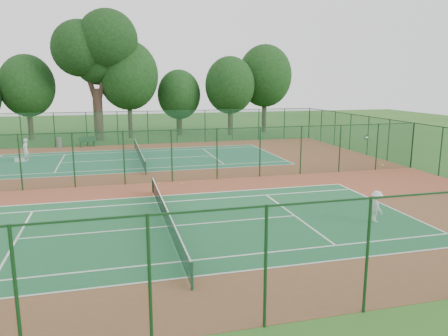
{
  "coord_description": "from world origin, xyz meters",
  "views": [
    {
      "loc": [
        -2.31,
        -28.28,
        6.69
      ],
      "look_at": [
        4.04,
        -4.05,
        1.6
      ],
      "focal_mm": 35.0,
      "sensor_mm": 36.0,
      "label": 1
    }
  ],
  "objects": [
    {
      "name": "ground",
      "position": [
        0.0,
        0.0,
        0.0
      ],
      "size": [
        120.0,
        120.0,
        0.0
      ],
      "primitive_type": "plane",
      "color": "#29581B",
      "rests_on": "ground"
    },
    {
      "name": "red_pad",
      "position": [
        0.0,
        0.0,
        0.01
      ],
      "size": [
        40.0,
        36.0,
        0.01
      ],
      "primitive_type": "cube",
      "color": "brown",
      "rests_on": "ground"
    },
    {
      "name": "court_near",
      "position": [
        0.0,
        -9.0,
        0.01
      ],
      "size": [
        23.77,
        10.97,
        0.01
      ],
      "primitive_type": "cube",
      "color": "#1C5A32",
      "rests_on": "red_pad"
    },
    {
      "name": "court_far",
      "position": [
        0.0,
        9.0,
        0.01
      ],
      "size": [
        23.77,
        10.97,
        0.01
      ],
      "primitive_type": "cube",
      "color": "#1F6444",
      "rests_on": "red_pad"
    },
    {
      "name": "fence_north",
      "position": [
        0.0,
        18.0,
        1.76
      ],
      "size": [
        40.0,
        0.09,
        3.5
      ],
      "color": "#1C5430",
      "rests_on": "ground"
    },
    {
      "name": "fence_south",
      "position": [
        0.0,
        -18.0,
        1.76
      ],
      "size": [
        40.0,
        0.09,
        3.5
      ],
      "color": "#1A4E33",
      "rests_on": "ground"
    },
    {
      "name": "fence_east",
      "position": [
        20.0,
        0.0,
        1.76
      ],
      "size": [
        0.09,
        36.0,
        3.5
      ],
      "rotation": [
        0.0,
        0.0,
        1.57
      ],
      "color": "#1C5434",
      "rests_on": "ground"
    },
    {
      "name": "fence_divider",
      "position": [
        0.0,
        0.0,
        1.76
      ],
      "size": [
        40.0,
        0.09,
        3.5
      ],
      "color": "#184826",
      "rests_on": "ground"
    },
    {
      "name": "tennis_net_near",
      "position": [
        0.0,
        -9.0,
        0.54
      ],
      "size": [
        0.1,
        12.9,
        0.97
      ],
      "color": "#163D24",
      "rests_on": "ground"
    },
    {
      "name": "tennis_net_far",
      "position": [
        0.0,
        9.0,
        0.54
      ],
      "size": [
        0.1,
        12.9,
        0.97
      ],
      "color": "#163E20",
      "rests_on": "ground"
    },
    {
      "name": "player_near",
      "position": [
        9.75,
        -10.84,
        0.78
      ],
      "size": [
        0.66,
        1.03,
        1.52
      ],
      "primitive_type": "imported",
      "rotation": [
        0.0,
        0.0,
        1.47
      ],
      "color": "silver",
      "rests_on": "court_near"
    },
    {
      "name": "player_far",
      "position": [
        -9.16,
        10.32,
        0.98
      ],
      "size": [
        0.66,
        0.81,
        1.91
      ],
      "primitive_type": "imported",
      "rotation": [
        0.0,
        0.0,
        -1.89
      ],
      "color": "silver",
      "rests_on": "court_far"
    },
    {
      "name": "trash_bin",
      "position": [
        -7.3,
        17.6,
        0.51
      ],
      "size": [
        0.62,
        0.62,
        0.99
      ],
      "primitive_type": "cylinder",
      "rotation": [
        0.0,
        0.0,
        0.14
      ],
      "color": "slate",
      "rests_on": "red_pad"
    },
    {
      "name": "bench",
      "position": [
        -4.58,
        17.52,
        0.54
      ],
      "size": [
        1.74,
        0.97,
        1.03
      ],
      "rotation": [
        0.0,
        0.0,
        0.31
      ],
      "color": "#13381E",
      "rests_on": "red_pad"
    },
    {
      "name": "kit_bag",
      "position": [
        -9.62,
        10.3,
        0.17
      ],
      "size": [
        0.91,
        0.43,
        0.33
      ],
      "primitive_type": "cube",
      "rotation": [
        0.0,
        0.0,
        0.12
      ],
      "color": "silver",
      "rests_on": "red_pad"
    },
    {
      "name": "stray_ball_a",
      "position": [
        2.02,
        -0.88,
        0.05
      ],
      "size": [
        0.07,
        0.07,
        0.07
      ],
      "primitive_type": "sphere",
      "color": "yellow",
      "rests_on": "red_pad"
    },
    {
      "name": "stray_ball_b",
      "position": [
        3.34,
        -0.79,
        0.04
      ],
      "size": [
        0.07,
        0.07,
        0.07
      ],
      "primitive_type": "sphere",
      "color": "#D3E535",
      "rests_on": "red_pad"
    },
    {
      "name": "stray_ball_c",
      "position": [
        0.63,
        -0.29,
        0.04
      ],
      "size": [
        0.07,
        0.07,
        0.07
      ],
      "primitive_type": "sphere",
      "color": "#C8E535",
      "rests_on": "red_pad"
    },
    {
      "name": "big_tree",
      "position": [
        -3.41,
        22.66,
        10.04
      ],
      "size": [
        9.23,
        6.76,
        14.18
      ],
      "color": "#33231C",
      "rests_on": "ground"
    },
    {
      "name": "evergreen_row",
      "position": [
        0.5,
        24.25,
        0.0
      ],
      "size": [
        39.0,
        5.0,
        12.0
      ],
      "primitive_type": null,
      "color": "black",
      "rests_on": "ground"
    }
  ]
}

